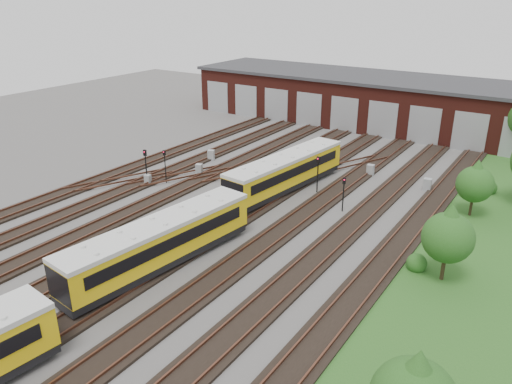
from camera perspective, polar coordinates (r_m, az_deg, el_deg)
The scene contains 18 objects.
ground at distance 36.93m, azimuth -9.38°, elevation -5.34°, with size 120.00×120.00×0.00m, color #4A4744.
track_network at distance 37.36m, azimuth -8.98°, elevation -4.79°, with size 30.40×70.00×0.33m.
maintenance_shed at distance 68.93m, azimuth 13.69°, elevation 10.14°, with size 51.00×12.50×6.35m.
grass_verge at distance 37.80m, azimuth 24.15°, elevation -6.42°, with size 8.00×55.00×0.05m, color #20501A.
metro_train at distance 32.75m, azimuth -10.90°, elevation -5.63°, with size 4.18×46.33×2.92m.
signal_mast_0 at distance 46.92m, azimuth -10.37°, elevation 3.34°, with size 0.24×0.23×3.17m.
signal_mast_1 at distance 47.04m, azimuth -12.50°, elevation 3.37°, with size 0.32×0.30×3.29m.
signal_mast_2 at distance 44.24m, azimuth 7.09°, elevation 2.55°, with size 0.30×0.28×3.33m.
signal_mast_3 at distance 40.74m, azimuth 9.98°, elevation 0.26°, with size 0.29×0.28×2.94m.
relay_cabinet_0 at distance 47.42m, azimuth -12.26°, elevation 1.41°, with size 0.55×0.46×0.92m, color #949698.
relay_cabinet_1 at distance 53.18m, azimuth -5.15°, elevation 4.22°, with size 0.66×0.55×1.09m, color #949698.
relay_cabinet_2 at distance 49.23m, azimuth -6.52°, elevation 2.63°, with size 0.61×0.51×1.02m, color #949698.
relay_cabinet_3 at distance 49.78m, azimuth 12.94°, elevation 2.46°, with size 0.66×0.55×1.10m, color #949698.
relay_cabinet_4 at distance 47.41m, azimuth 18.99°, elevation 0.81°, with size 0.68×0.57×1.14m, color #949698.
tree_1 at distance 42.51m, azimuth 23.81°, elevation 1.25°, with size 2.87×2.87×4.75m.
tree_3 at distance 32.22m, azimuth 21.18°, elevation -4.29°, with size 3.14×3.14×5.20m.
bush_0 at distance 34.03m, azimuth 17.93°, elevation -7.48°, with size 1.32×1.32×1.32m, color #1E4814.
bush_1 at distance 48.84m, azimuth 25.10°, elevation 0.67°, with size 1.41×1.41×1.41m, color #1E4814.
Camera 1 is at (22.82, -23.61, 16.90)m, focal length 35.00 mm.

